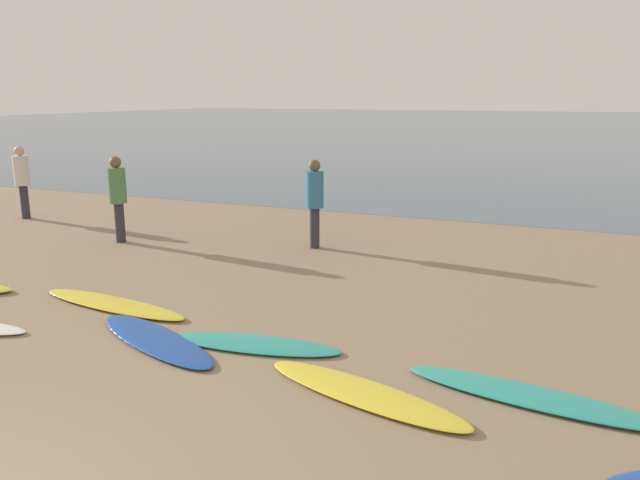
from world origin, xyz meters
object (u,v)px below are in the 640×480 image
object	(u,v)px
surfboard_7	(533,396)
person_1	(118,192)
surfboard_3	(113,304)
person_0	(315,196)
surfboard_4	(155,339)
surfboard_5	(254,344)
person_2	(22,176)
surfboard_6	(364,393)

from	to	relation	value
surfboard_7	person_1	size ratio (longest dim) A/B	1.48
surfboard_3	person_0	xyz separation A→B (m)	(1.28, 4.22, 0.97)
surfboard_4	surfboard_5	world-z (taller)	surfboard_4
surfboard_5	surfboard_7	size ratio (longest dim) A/B	0.83
surfboard_3	person_2	world-z (taller)	person_2
surfboard_5	person_1	bearing A→B (deg)	136.02
surfboard_6	surfboard_5	bearing A→B (deg)	172.20
surfboard_6	surfboard_7	distance (m)	1.64
surfboard_3	person_2	xyz separation A→B (m)	(-6.24, 4.25, 0.98)
surfboard_4	person_0	size ratio (longest dim) A/B	1.34
surfboard_5	person_2	size ratio (longest dim) A/B	1.23
surfboard_5	surfboard_7	world-z (taller)	surfboard_7
surfboard_5	surfboard_4	bearing A→B (deg)	-171.40
surfboard_7	person_2	xyz separation A→B (m)	(-11.89, 4.86, 0.98)
person_1	person_2	bearing A→B (deg)	161.30
surfboard_4	person_1	bearing A→B (deg)	157.34
surfboard_3	person_1	size ratio (longest dim) A/B	1.51
person_0	surfboard_7	bearing A→B (deg)	166.50
surfboard_7	person_0	size ratio (longest dim) A/B	1.49
surfboard_5	surfboard_6	size ratio (longest dim) A/B	0.91
surfboard_6	person_1	size ratio (longest dim) A/B	1.35
surfboard_4	surfboard_6	distance (m)	2.77
surfboard_7	surfboard_6	bearing A→B (deg)	-151.79
person_0	person_1	bearing A→B (deg)	50.05
surfboard_6	person_0	bearing A→B (deg)	133.21
surfboard_3	person_1	world-z (taller)	person_1
person_0	surfboard_6	bearing A→B (deg)	152.03
person_1	surfboard_7	bearing A→B (deg)	-27.35
surfboard_5	person_1	world-z (taller)	person_1
surfboard_3	surfboard_6	distance (m)	4.27
surfboard_4	person_0	xyz separation A→B (m)	(-0.07, 5.05, 0.97)
surfboard_3	surfboard_4	xyz separation A→B (m)	(1.35, -0.83, -0.00)
person_0	person_2	world-z (taller)	person_2
person_2	surfboard_7	bearing A→B (deg)	-33.72
person_0	surfboard_5	bearing A→B (deg)	139.06
surfboard_3	surfboard_7	distance (m)	5.68
surfboard_3	surfboard_7	xyz separation A→B (m)	(5.64, -0.61, 0.00)
surfboard_3	person_2	size ratio (longest dim) A/B	1.51
surfboard_5	surfboard_6	bearing A→B (deg)	-31.37
person_2	surfboard_4	bearing A→B (deg)	-45.26
surfboard_5	surfboard_3	bearing A→B (deg)	161.18
surfboard_6	surfboard_7	xyz separation A→B (m)	(1.54, 0.56, 0.00)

